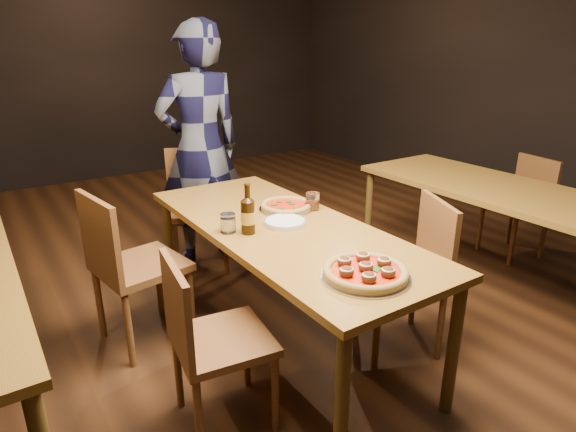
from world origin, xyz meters
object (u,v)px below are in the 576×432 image
chair_main_nw (223,339)px  plate_stack (285,222)px  chair_nbr_right (516,206)px  amber_glass (313,201)px  beer_bottle (248,216)px  diner (200,148)px  pizza_meatball (365,272)px  pizza_margherita (286,206)px  table_main (283,237)px  chair_main_e (400,273)px  chair_end (198,209)px  table_right (497,196)px  chair_main_sw (141,264)px  water_glass (228,223)px

chair_main_nw → plate_stack: chair_main_nw is taller
chair_nbr_right → amber_glass: chair_nbr_right is taller
chair_main_nw → beer_bottle: size_ratio=3.31×
diner → pizza_meatball: bearing=87.4°
pizza_margherita → beer_bottle: bearing=-150.8°
plate_stack → chair_nbr_right: bearing=-0.4°
table_main → chair_main_e: size_ratio=2.14×
pizza_margherita → table_main: bearing=-127.1°
beer_bottle → chair_end: bearing=79.2°
table_right → diner: bearing=135.3°
chair_nbr_right → pizza_meatball: (-2.36, -0.72, 0.34)m
chair_main_nw → chair_end: (0.60, 1.64, 0.04)m
chair_main_nw → chair_nbr_right: size_ratio=1.03×
table_main → chair_nbr_right: size_ratio=2.31×
chair_nbr_right → plate_stack: size_ratio=3.61×
chair_main_e → chair_end: bearing=-137.9°
chair_main_nw → chair_main_sw: 0.88m
pizza_meatball → water_glass: 0.84m
chair_nbr_right → amber_glass: (-2.01, 0.13, 0.37)m
plate_stack → chair_main_sw: bearing=145.5°
chair_main_sw → pizza_margherita: 0.92m
table_main → plate_stack: bearing=27.7°
pizza_meatball → beer_bottle: beer_bottle is taller
pizza_meatball → plate_stack: bearing=84.5°
table_right → chair_nbr_right: (0.61, 0.19, -0.25)m
chair_main_e → water_glass: 1.02m
table_main → chair_end: size_ratio=2.06×
beer_bottle → water_glass: 0.12m
table_main → pizza_meatball: pizza_meatball is taller
chair_main_nw → chair_main_sw: bearing=13.7°
table_right → beer_bottle: size_ratio=7.43×
table_main → plate_stack: size_ratio=8.34×
table_main → amber_glass: amber_glass is taller
diner → beer_bottle: bearing=78.1°
pizza_meatball → chair_nbr_right: bearing=17.0°
table_right → pizza_margherita: size_ratio=6.03×
chair_main_nw → pizza_meatball: size_ratio=2.26×
pizza_margherita → plate_stack: pizza_margherita is taller
chair_main_e → beer_bottle: bearing=-93.3°
chair_main_nw → chair_end: chair_end is taller
chair_main_nw → chair_main_e: size_ratio=0.95×
amber_glass → diner: (-0.18, 1.24, 0.14)m
chair_main_nw → chair_nbr_right: (2.90, 0.38, -0.01)m
chair_main_nw → pizza_margherita: bearing=-43.1°
table_right → water_glass: 2.02m
chair_main_nw → chair_end: size_ratio=0.92×
water_glass → diner: diner is taller
plate_stack → diner: (0.10, 1.35, 0.18)m
water_glass → table_right: bearing=-7.9°
chair_main_sw → pizza_meatball: (0.62, -1.22, 0.28)m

